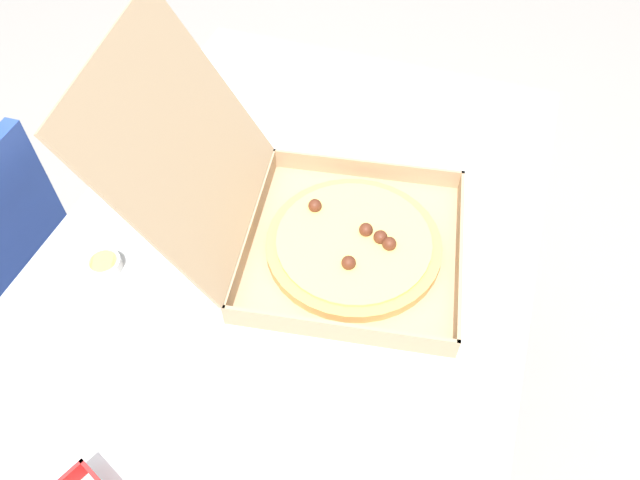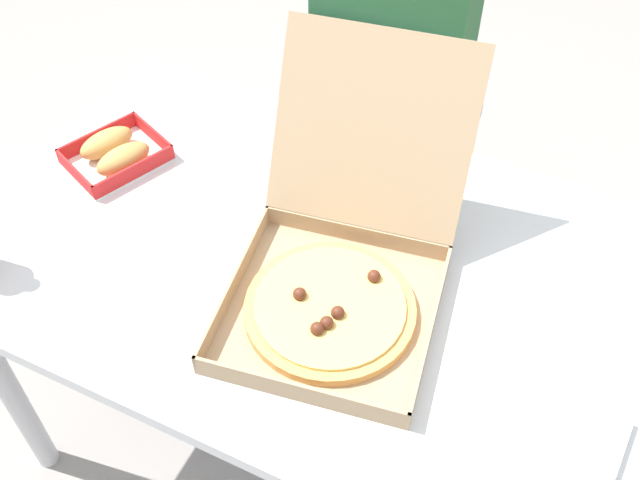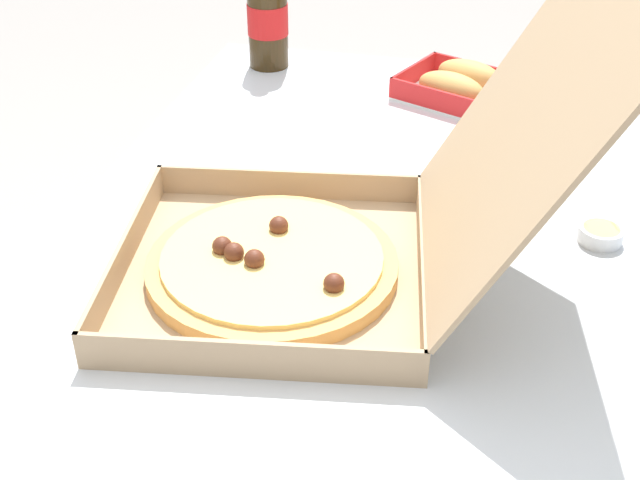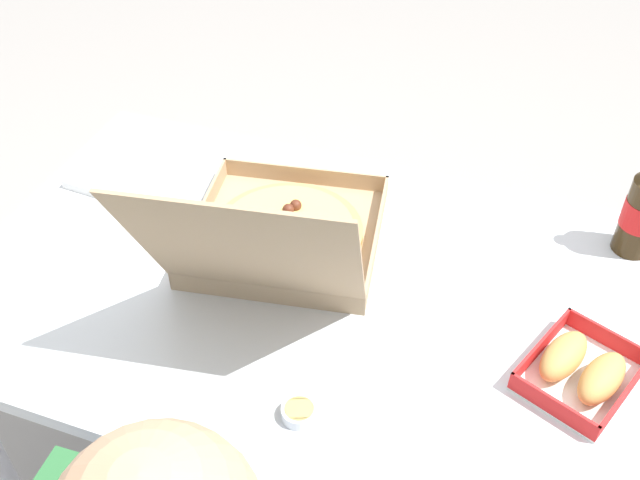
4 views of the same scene
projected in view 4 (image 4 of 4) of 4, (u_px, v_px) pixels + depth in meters
dining_table at (310, 312)px, 1.37m from camera, size 1.29×0.82×0.71m
pizza_box_open at (281, 235)px, 1.35m from camera, size 0.44×0.58×0.36m
bread_side_box at (582, 369)px, 1.14m from camera, size 0.21×0.23×0.06m
paper_menu at (33, 280)px, 1.33m from camera, size 0.23×0.18×0.00m
napkin_pile at (99, 177)px, 1.55m from camera, size 0.12×0.12×0.02m
dipping_sauce_cup at (299, 412)px, 1.10m from camera, size 0.06×0.06×0.02m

